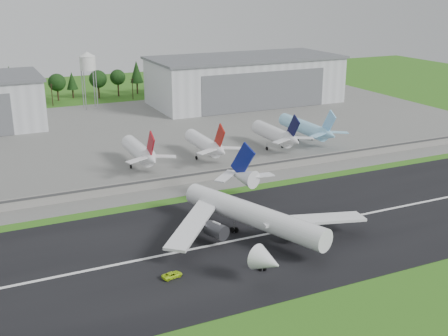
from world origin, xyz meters
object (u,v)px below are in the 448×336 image
parked_jet_red_b (207,144)px  parked_jet_navy (277,135)px  parked_jet_red_a (141,152)px  parked_jet_skyblue (307,128)px  main_airliner (253,220)px  ground_vehicle (172,275)px

parked_jet_red_b → parked_jet_navy: (29.74, 0.05, 0.29)m
parked_jet_red_a → parked_jet_red_b: parked_jet_red_a is taller
parked_jet_red_b → parked_jet_skyblue: size_ratio=0.84×
parked_jet_red_a → parked_jet_navy: size_ratio=1.00×
main_airliner → parked_jet_red_a: size_ratio=1.83×
parked_jet_red_a → parked_jet_red_b: (24.92, -0.02, -0.13)m
main_airliner → parked_jet_navy: (45.68, 66.98, 1.34)m
parked_jet_red_b → main_airliner: bearing=-103.4°
main_airliner → ground_vehicle: 28.21m
parked_jet_red_a → parked_jet_skyblue: 72.10m
parked_jet_red_a → parked_jet_red_b: 24.92m
parked_jet_red_a → parked_jet_navy: 54.66m
main_airliner → parked_jet_red_b: 68.81m
ground_vehicle → parked_jet_navy: bearing=-53.5°
parked_jet_navy → ground_vehicle: bearing=-132.6°
ground_vehicle → parked_jet_red_a: bearing=-23.1°
parked_jet_red_a → parked_jet_navy: (54.66, 0.02, 0.15)m
ground_vehicle → parked_jet_red_a: (16.80, 77.65, 5.34)m
main_airliner → parked_jet_skyblue: bearing=-152.1°
parked_jet_red_a → parked_jet_red_b: bearing=-0.1°
ground_vehicle → parked_jet_red_b: parked_jet_red_b is taller
parked_jet_red_a → parked_jet_skyblue: parked_jet_red_a is taller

